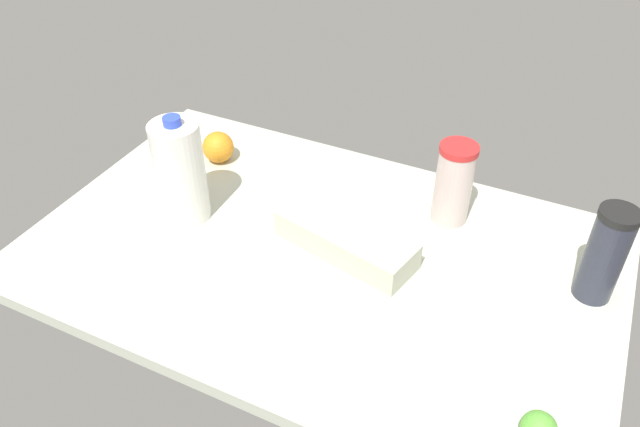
{
  "coord_description": "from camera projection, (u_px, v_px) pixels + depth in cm",
  "views": [
    {
      "loc": [
        41.77,
        -86.92,
        89.73
      ],
      "look_at": [
        0.0,
        0.0,
        13.0
      ],
      "focal_mm": 35.0,
      "sensor_mm": 36.0,
      "label": 1
    }
  ],
  "objects": [
    {
      "name": "countertop",
      "position": [
        320.0,
        256.0,
        1.3
      ],
      "size": [
        120.0,
        76.0,
        3.0
      ],
      "primitive_type": "cube",
      "color": "beige",
      "rests_on": "ground"
    },
    {
      "name": "milk_jug",
      "position": [
        180.0,
        172.0,
        1.32
      ],
      "size": [
        10.54,
        10.54,
        24.76
      ],
      "color": "white",
      "rests_on": "countertop"
    },
    {
      "name": "egg_carton",
      "position": [
        345.0,
        240.0,
        1.28
      ],
      "size": [
        31.6,
        17.03,
        6.05
      ],
      "primitive_type": "cube",
      "rotation": [
        0.0,
        0.0,
        -0.23
      ],
      "color": "beige",
      "rests_on": "countertop"
    },
    {
      "name": "shaker_bottle",
      "position": [
        605.0,
        255.0,
        1.14
      ],
      "size": [
        7.34,
        7.34,
        20.06
      ],
      "color": "#2D303E",
      "rests_on": "countertop"
    },
    {
      "name": "tumbler_cup",
      "position": [
        454.0,
        183.0,
        1.32
      ],
      "size": [
        8.14,
        8.14,
        18.76
      ],
      "color": "beige",
      "rests_on": "countertop"
    },
    {
      "name": "orange_far_back",
      "position": [
        218.0,
        147.0,
        1.54
      ],
      "size": [
        7.75,
        7.75,
        7.75
      ],
      "primitive_type": "sphere",
      "color": "orange",
      "rests_on": "countertop"
    }
  ]
}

